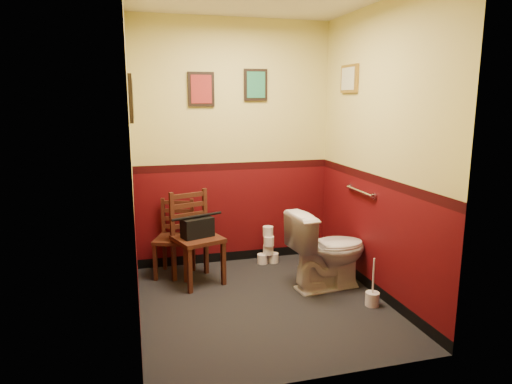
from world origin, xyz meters
TOP-DOWN VIEW (x-y plane):
  - floor at (0.00, 0.00)m, footprint 2.20×2.40m
  - wall_back at (0.00, 1.20)m, footprint 2.20×0.00m
  - wall_front at (0.00, -1.20)m, footprint 2.20×0.00m
  - wall_left at (-1.10, 0.00)m, footprint 0.00×2.40m
  - wall_right at (1.10, 0.00)m, footprint 0.00×2.40m
  - grab_bar at (1.07, 0.25)m, footprint 0.05×0.56m
  - framed_print_back_a at (-0.35, 1.18)m, footprint 0.28×0.04m
  - framed_print_back_b at (0.25, 1.18)m, footprint 0.26×0.04m
  - framed_print_left at (-1.08, 0.10)m, footprint 0.04×0.30m
  - framed_print_right at (1.08, 0.60)m, footprint 0.04×0.34m
  - toilet at (0.72, 0.20)m, footprint 0.83×0.52m
  - toilet_brush at (0.95, -0.30)m, footprint 0.13×0.13m
  - chair_left at (-0.70, 0.94)m, footprint 0.49×0.49m
  - chair_right at (-0.51, 0.69)m, footprint 0.55×0.55m
  - handbag at (-0.50, 0.65)m, footprint 0.35×0.25m
  - tp_stack at (0.35, 1.01)m, footprint 0.25×0.15m

SIDE VIEW (x-z plane):
  - floor at x=0.00m, z-range 0.00..0.00m
  - toilet_brush at x=0.95m, z-range -0.15..0.30m
  - tp_stack at x=0.35m, z-range -0.03..0.40m
  - toilet at x=0.72m, z-range 0.00..0.77m
  - chair_left at x=-0.70m, z-range 0.00..0.80m
  - chair_right at x=-0.51m, z-range 0.00..0.93m
  - handbag at x=-0.50m, z-range 0.47..0.70m
  - grab_bar at x=1.07m, z-range 0.92..0.98m
  - wall_back at x=0.00m, z-range 0.00..2.70m
  - wall_front at x=0.00m, z-range 0.00..2.70m
  - wall_left at x=-1.10m, z-range 0.00..2.70m
  - wall_right at x=1.10m, z-range 0.00..2.70m
  - framed_print_left at x=-1.08m, z-range 1.66..2.04m
  - framed_print_back_a at x=-0.35m, z-range 1.77..2.13m
  - framed_print_back_b at x=0.25m, z-range 1.83..2.17m
  - framed_print_right at x=1.08m, z-range 1.91..2.19m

